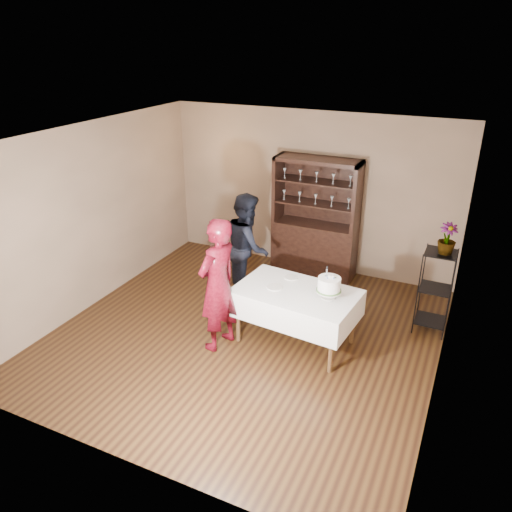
# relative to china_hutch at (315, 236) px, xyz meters

# --- Properties ---
(floor) EXTENTS (5.00, 5.00, 0.00)m
(floor) POSITION_rel_china_hutch_xyz_m (-0.20, -2.25, -0.66)
(floor) COLOR black
(floor) RESTS_ON ground
(ceiling) EXTENTS (5.00, 5.00, 0.00)m
(ceiling) POSITION_rel_china_hutch_xyz_m (-0.20, -2.25, 2.04)
(ceiling) COLOR white
(ceiling) RESTS_ON back_wall
(back_wall) EXTENTS (5.00, 0.02, 2.70)m
(back_wall) POSITION_rel_china_hutch_xyz_m (-0.20, 0.25, 0.69)
(back_wall) COLOR brown
(back_wall) RESTS_ON floor
(wall_left) EXTENTS (0.02, 5.00, 2.70)m
(wall_left) POSITION_rel_china_hutch_xyz_m (-2.70, -2.25, 0.69)
(wall_left) COLOR brown
(wall_left) RESTS_ON floor
(wall_right) EXTENTS (0.02, 5.00, 2.70)m
(wall_right) POSITION_rel_china_hutch_xyz_m (2.30, -2.25, 0.69)
(wall_right) COLOR brown
(wall_right) RESTS_ON floor
(china_hutch) EXTENTS (1.40, 0.48, 2.00)m
(china_hutch) POSITION_rel_china_hutch_xyz_m (0.00, 0.00, 0.00)
(china_hutch) COLOR black
(china_hutch) RESTS_ON floor
(plant_etagere) EXTENTS (0.42, 0.42, 1.20)m
(plant_etagere) POSITION_rel_china_hutch_xyz_m (2.08, -1.05, -0.01)
(plant_etagere) COLOR black
(plant_etagere) RESTS_ON floor
(cake_table) EXTENTS (1.64, 1.11, 0.78)m
(cake_table) POSITION_rel_china_hutch_xyz_m (0.48, -2.13, -0.07)
(cake_table) COLOR silver
(cake_table) RESTS_ON floor
(woman) EXTENTS (0.56, 0.73, 1.79)m
(woman) POSITION_rel_china_hutch_xyz_m (-0.41, -2.62, 0.23)
(woman) COLOR #33040E
(woman) RESTS_ON floor
(man) EXTENTS (0.93, 1.01, 1.67)m
(man) POSITION_rel_china_hutch_xyz_m (-0.67, -1.21, 0.17)
(man) COLOR black
(man) RESTS_ON floor
(cake) EXTENTS (0.34, 0.34, 0.44)m
(cake) POSITION_rel_china_hutch_xyz_m (0.90, -2.14, 0.29)
(cake) COLOR silver
(cake) RESTS_ON cake_table
(plate_near) EXTENTS (0.25, 0.25, 0.01)m
(plate_near) POSITION_rel_china_hutch_xyz_m (0.19, -2.17, 0.12)
(plate_near) COLOR silver
(plate_near) RESTS_ON cake_table
(plate_far) EXTENTS (0.24, 0.24, 0.01)m
(plate_far) POSITION_rel_china_hutch_xyz_m (0.28, -1.82, 0.12)
(plate_far) COLOR silver
(plate_far) RESTS_ON cake_table
(potted_plant) EXTENTS (0.31, 0.31, 0.42)m
(potted_plant) POSITION_rel_china_hutch_xyz_m (2.13, -1.08, 0.73)
(potted_plant) COLOR #436B33
(potted_plant) RESTS_ON plant_etagere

